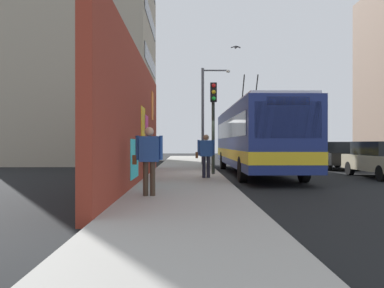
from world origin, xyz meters
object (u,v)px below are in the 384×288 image
(city_bus, at_px, (255,137))
(pedestrian_near_wall, at_px, (149,155))
(parked_car_champagne, at_px, (384,159))
(parked_car_black, at_px, (333,155))
(pedestrian_at_curb, at_px, (206,152))
(street_lamp, at_px, (206,108))
(traffic_light, at_px, (213,112))

(city_bus, height_order, pedestrian_near_wall, city_bus)
(parked_car_champagne, relative_size, parked_car_black, 1.08)
(city_bus, xyz_separation_m, pedestrian_at_curb, (-3.62, 2.57, -0.67))
(city_bus, height_order, street_lamp, street_lamp)
(traffic_light, bearing_deg, city_bus, -51.24)
(city_bus, relative_size, parked_car_black, 2.94)
(traffic_light, bearing_deg, parked_car_champagne, -93.28)
(pedestrian_near_wall, xyz_separation_m, street_lamp, (15.97, -2.29, 2.61))
(parked_car_champagne, xyz_separation_m, parked_car_black, (5.93, 0.00, -0.00))
(parked_car_champagne, height_order, street_lamp, street_lamp)
(pedestrian_near_wall, relative_size, traffic_light, 0.44)
(city_bus, relative_size, traffic_light, 3.09)
(pedestrian_near_wall, bearing_deg, traffic_light, -16.73)
(parked_car_black, relative_size, pedestrian_at_curb, 2.51)
(city_bus, xyz_separation_m, parked_car_champagne, (-2.15, -5.20, -0.99))
(parked_car_black, relative_size, street_lamp, 0.67)
(traffic_light, height_order, street_lamp, street_lamp)
(pedestrian_near_wall, bearing_deg, city_bus, -25.80)
(parked_car_black, bearing_deg, parked_car_champagne, -180.00)
(city_bus, bearing_deg, parked_car_black, -54.00)
(pedestrian_near_wall, distance_m, pedestrian_at_curb, 5.58)
(pedestrian_at_curb, bearing_deg, parked_car_champagne, -79.27)
(pedestrian_near_wall, height_order, traffic_light, traffic_light)
(parked_car_champagne, bearing_deg, parked_car_black, 0.00)
(pedestrian_near_wall, height_order, pedestrian_at_curb, pedestrian_near_wall)
(pedestrian_at_curb, distance_m, street_lamp, 11.01)
(parked_car_black, bearing_deg, traffic_light, 126.83)
(traffic_light, distance_m, street_lamp, 8.82)
(parked_car_champagne, xyz_separation_m, pedestrian_at_curb, (-1.47, 7.77, 0.31))
(pedestrian_at_curb, bearing_deg, street_lamp, -2.95)
(parked_car_black, relative_size, pedestrian_near_wall, 2.39)
(city_bus, relative_size, pedestrian_near_wall, 7.02)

